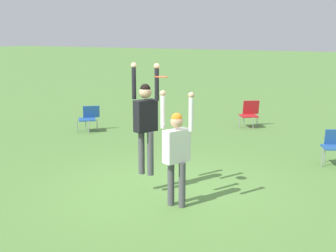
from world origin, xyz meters
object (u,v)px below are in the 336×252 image
person_jumping (146,117)px  frisbee (161,77)px  camping_chair_0 (89,117)px  camping_chair_4 (334,144)px  person_defending (177,147)px  camping_chair_1 (250,112)px

person_jumping → frisbee: person_jumping is taller
camping_chair_0 → camping_chair_4: size_ratio=0.95×
frisbee → camping_chair_4: size_ratio=0.28×
person_defending → frisbee: 1.24m
frisbee → camping_chair_1: 7.15m
person_jumping → person_defending: person_jumping is taller
person_defending → camping_chair_1: 7.20m
frisbee → camping_chair_1: size_ratio=0.27×
person_jumping → camping_chair_1: 6.82m
camping_chair_1 → person_defending: bearing=63.8°
person_jumping → frisbee: size_ratio=9.17×
person_defending → camping_chair_0: 6.66m
camping_chair_4 → camping_chair_0: bearing=-27.2°
frisbee → person_defending: bearing=-28.4°
camping_chair_1 → camping_chair_4: (2.93, -3.26, 0.02)m
frisbee → camping_chair_1: bearing=93.4°
camping_chair_0 → camping_chair_4: camping_chair_4 is taller
person_jumping → frisbee: 0.89m
person_jumping → camping_chair_1: (0.00, 6.75, -0.99)m
camping_chair_0 → camping_chair_4: bearing=138.4°
frisbee → camping_chair_1: (-0.41, 6.92, -1.76)m
person_defending → camping_chair_4: 4.45m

